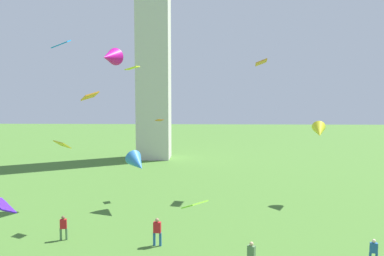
# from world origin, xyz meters

# --- Properties ---
(person_0) EXTENTS (0.51, 0.36, 1.68)m
(person_0) POSITION_xyz_m (-11.48, 17.58, 0.95)
(person_0) COLOR #51754C
(person_0) RESTS_ON ground_plane
(person_1) EXTENTS (0.48, 0.31, 1.55)m
(person_1) POSITION_xyz_m (7.87, 14.43, 0.88)
(person_1) COLOR #235693
(person_1) RESTS_ON ground_plane
(person_2) EXTENTS (0.49, 0.44, 1.62)m
(person_2) POSITION_xyz_m (0.73, 13.63, 0.92)
(person_2) COLOR #51754C
(person_2) RESTS_ON ground_plane
(person_4) EXTENTS (0.57, 0.33, 1.85)m
(person_4) POSITION_xyz_m (-4.99, 16.82, 1.05)
(person_4) COLOR #235693
(person_4) RESTS_ON ground_plane
(kite_flying_0) EXTENTS (1.58, 1.79, 0.71)m
(kite_flying_0) POSITION_xyz_m (-10.04, 19.47, 9.76)
(kite_flying_0) COLOR orange
(kite_flying_2) EXTENTS (1.27, 1.21, 0.56)m
(kite_flying_2) POSITION_xyz_m (-11.28, 17.29, 6.60)
(kite_flying_2) COLOR gold
(kite_flying_3) EXTENTS (1.65, 1.73, 1.15)m
(kite_flying_3) POSITION_xyz_m (-13.23, 13.23, 3.78)
(kite_flying_3) COLOR #4619D0
(kite_flying_4) EXTENTS (2.12, 2.73, 1.86)m
(kite_flying_4) POSITION_xyz_m (-10.41, 26.77, 13.24)
(kite_flying_4) COLOR #CE1093
(kite_flying_5) EXTENTS (1.29, 1.75, 0.68)m
(kite_flying_5) POSITION_xyz_m (3.67, 30.79, 13.06)
(kite_flying_5) COLOR orange
(kite_flying_6) EXTENTS (1.36, 1.02, 0.77)m
(kite_flying_6) POSITION_xyz_m (-13.08, 22.32, 13.78)
(kite_flying_6) COLOR #0776DF
(kite_flying_7) EXTENTS (0.93, 0.99, 0.27)m
(kite_flying_7) POSITION_xyz_m (-6.27, 29.03, 7.43)
(kite_flying_7) COLOR #C56313
(kite_flying_8) EXTENTS (1.18, 0.99, 0.33)m
(kite_flying_8) POSITION_xyz_m (-7.53, 22.25, 11.92)
(kite_flying_8) COLOR yellow
(kite_flying_9) EXTENTS (2.53, 2.80, 2.06)m
(kite_flying_9) POSITION_xyz_m (-7.66, 24.68, 4.03)
(kite_flying_9) COLOR #2F77BF
(kite_flying_10) EXTENTS (1.65, 2.29, 1.83)m
(kite_flying_10) POSITION_xyz_m (8.52, 27.41, 6.56)
(kite_flying_10) COLOR yellow
(kite_flying_11) EXTENTS (1.48, 1.52, 0.43)m
(kite_flying_11) POSITION_xyz_m (-2.43, 13.05, 3.91)
(kite_flying_11) COLOR #88E930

